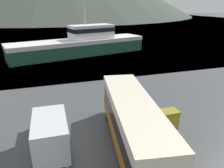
% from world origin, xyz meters
% --- Properties ---
extents(water_surface, '(240.00, 240.00, 0.00)m').
position_xyz_m(water_surface, '(0.00, 141.12, 0.00)').
color(water_surface, '#3D5160').
rests_on(water_surface, ground).
extents(tour_bus, '(4.25, 11.08, 3.38)m').
position_xyz_m(tour_bus, '(-0.84, 7.27, 1.90)').
color(tour_bus, '#B26614').
rests_on(tour_bus, ground).
extents(delivery_van, '(2.25, 5.68, 2.47)m').
position_xyz_m(delivery_van, '(-6.01, 8.75, 1.30)').
color(delivery_van, silver).
rests_on(delivery_van, ground).
extents(fishing_boat, '(26.29, 11.17, 9.88)m').
position_xyz_m(fishing_boat, '(1.21, 36.72, 2.10)').
color(fishing_boat, '#1E5138').
rests_on(fishing_boat, water_surface).
extents(storage_bin, '(1.34, 1.09, 1.41)m').
position_xyz_m(storage_bin, '(2.88, 8.73, 0.72)').
color(storage_bin, olive).
rests_on(storage_bin, ground).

